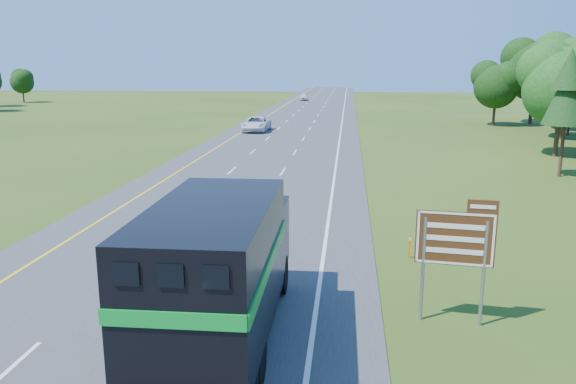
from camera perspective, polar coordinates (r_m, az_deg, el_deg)
name	(u,v)px	position (r m, az deg, el deg)	size (l,w,h in m)	color
road	(289,135)	(60.39, 0.06, 5.80)	(15.00, 260.00, 0.04)	#38383A
lane_markings	(289,135)	(60.39, 0.06, 5.82)	(11.15, 260.00, 0.01)	yellow
horse_truck	(219,268)	(14.86, -6.98, -7.72)	(3.01, 9.18, 4.05)	black
white_suv	(256,124)	(63.93, -3.24, 6.93)	(2.74, 5.94, 1.65)	silver
far_car	(304,97)	(119.57, 1.63, 9.62)	(1.70, 4.22, 1.44)	silver
exit_sign	(456,244)	(16.71, 16.72, -5.04)	(2.20, 0.35, 3.74)	gray
delineator	(410,245)	(22.44, 12.25, -5.26)	(0.08, 0.05, 1.01)	orange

